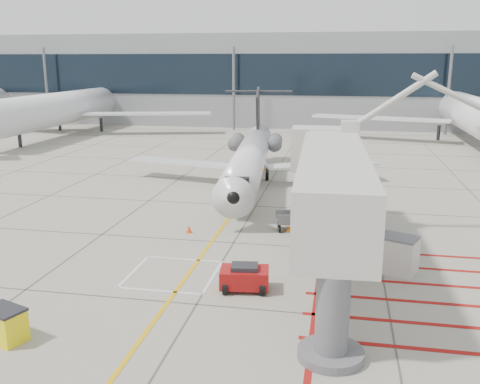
% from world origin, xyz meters
% --- Properties ---
extents(ground_plane, '(260.00, 260.00, 0.00)m').
position_xyz_m(ground_plane, '(0.00, 0.00, 0.00)').
color(ground_plane, '#9D9887').
rests_on(ground_plane, ground).
extents(regional_jet, '(24.64, 29.86, 7.32)m').
position_xyz_m(regional_jet, '(-1.26, 15.62, 3.66)').
color(regional_jet, silver).
rests_on(regional_jet, ground_plane).
extents(jet_bridge, '(10.23, 20.43, 8.05)m').
position_xyz_m(jet_bridge, '(5.47, -0.32, 4.02)').
color(jet_bridge, beige).
rests_on(jet_bridge, ground_plane).
extents(pushback_tug, '(2.33, 1.63, 1.27)m').
position_xyz_m(pushback_tug, '(1.74, -2.14, 0.64)').
color(pushback_tug, '#990E0F').
rests_on(pushback_tug, ground_plane).
extents(spill_bin, '(1.73, 1.44, 1.28)m').
position_xyz_m(spill_bin, '(-6.16, -8.18, 0.64)').
color(spill_bin, yellow).
rests_on(spill_bin, ground_plane).
extents(baggage_cart, '(2.07, 1.52, 1.18)m').
position_xyz_m(baggage_cart, '(3.01, 6.97, 0.59)').
color(baggage_cart, '#545458').
rests_on(baggage_cart, ground_plane).
extents(ground_power_unit, '(2.67, 2.16, 1.84)m').
position_xyz_m(ground_power_unit, '(8.44, 1.35, 0.92)').
color(ground_power_unit, beige).
rests_on(ground_power_unit, ground_plane).
extents(cone_nose, '(0.33, 0.33, 0.46)m').
position_xyz_m(cone_nose, '(-3.01, 5.35, 0.23)').
color(cone_nose, '#F0450C').
rests_on(cone_nose, ground_plane).
extents(cone_side, '(0.31, 0.31, 0.43)m').
position_xyz_m(cone_side, '(2.87, 6.59, 0.21)').
color(cone_side, orange).
rests_on(cone_side, ground_plane).
extents(terminal_building, '(180.00, 28.00, 14.00)m').
position_xyz_m(terminal_building, '(10.00, 70.00, 7.00)').
color(terminal_building, gray).
rests_on(terminal_building, ground_plane).
extents(terminal_glass_band, '(180.00, 0.10, 6.00)m').
position_xyz_m(terminal_glass_band, '(10.00, 55.95, 8.00)').
color(terminal_glass_band, black).
rests_on(terminal_glass_band, ground_plane).
extents(bg_aircraft_b, '(39.28, 43.64, 13.09)m').
position_xyz_m(bg_aircraft_b, '(-31.72, 46.00, 6.55)').
color(bg_aircraft_b, silver).
rests_on(bg_aircraft_b, ground_plane).
extents(bg_aircraft_c, '(38.96, 43.29, 12.99)m').
position_xyz_m(bg_aircraft_c, '(21.40, 46.00, 6.49)').
color(bg_aircraft_c, silver).
rests_on(bg_aircraft_c, ground_plane).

